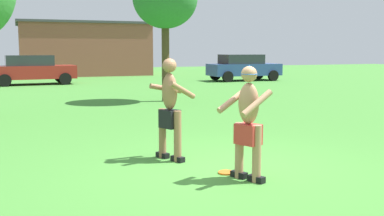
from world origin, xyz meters
TOP-DOWN VIEW (x-y plane):
  - ground_plane at (0.00, 0.00)m, footprint 80.00×80.00m
  - player_with_cap at (0.07, -0.71)m, footprint 0.73×0.64m
  - player_in_black at (-0.60, 0.87)m, footprint 0.75×0.65m
  - frisbee at (-0.07, -0.29)m, footprint 0.26×0.26m
  - car_blue_near_post at (9.77, 18.22)m, footprint 4.31×2.04m
  - car_red_mid_lot at (-2.25, 19.54)m, footprint 4.40×2.24m
  - outbuilding_behind_lot at (1.67, 28.56)m, footprint 9.37×6.68m

SIDE VIEW (x-z plane):
  - ground_plane at x=0.00m, z-range 0.00..0.00m
  - frisbee at x=-0.07m, z-range 0.00..0.03m
  - car_blue_near_post at x=9.77m, z-range 0.03..1.61m
  - car_red_mid_lot at x=-2.25m, z-range 0.03..1.61m
  - player_with_cap at x=0.07m, z-range 0.08..1.76m
  - player_in_black at x=-0.60m, z-range 0.05..1.80m
  - outbuilding_behind_lot at x=1.67m, z-range 0.01..3.85m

